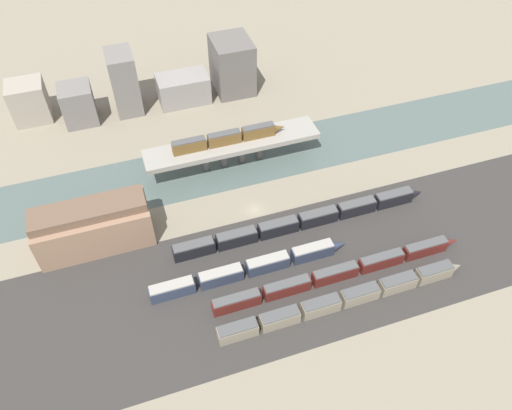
# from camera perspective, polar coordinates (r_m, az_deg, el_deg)

# --- Properties ---
(ground_plane) EXTENTS (400.00, 400.00, 0.00)m
(ground_plane) POSITION_cam_1_polar(r_m,az_deg,el_deg) (142.33, -0.17, -0.56)
(ground_plane) COLOR gray
(railbed_yard) EXTENTS (280.00, 42.00, 0.01)m
(railbed_yard) POSITION_cam_1_polar(r_m,az_deg,el_deg) (128.11, 3.25, -8.03)
(railbed_yard) COLOR #33302D
(railbed_yard) RESTS_ON ground
(river_water) EXTENTS (320.00, 23.04, 0.01)m
(river_water) POSITION_cam_1_polar(r_m,az_deg,el_deg) (156.98, -2.63, 4.86)
(river_water) COLOR #4C5B56
(river_water) RESTS_ON ground
(bridge) EXTENTS (53.74, 9.90, 8.38)m
(bridge) POSITION_cam_1_polar(r_m,az_deg,el_deg) (152.42, -2.72, 6.83)
(bridge) COLOR gray
(bridge) RESTS_ON ground
(train_on_bridge) EXTENTS (34.97, 2.63, 3.96)m
(train_on_bridge) POSITION_cam_1_polar(r_m,az_deg,el_deg) (150.07, -3.26, 7.69)
(train_on_bridge) COLOR brown
(train_on_bridge) RESTS_ON bridge
(train_yard_near) EXTENTS (64.18, 3.15, 3.98)m
(train_yard_near) POSITION_cam_1_polar(r_m,az_deg,el_deg) (123.50, 10.12, -10.53)
(train_yard_near) COLOR gray
(train_yard_near) RESTS_ON ground
(train_yard_mid) EXTENTS (67.62, 2.65, 3.98)m
(train_yard_mid) POSITION_cam_1_polar(r_m,az_deg,el_deg) (127.72, 9.53, -7.64)
(train_yard_mid) COLOR #5B1E19
(train_yard_mid) RESTS_ON ground
(train_yard_far) EXTENTS (52.10, 3.10, 3.98)m
(train_yard_far) POSITION_cam_1_polar(r_m,az_deg,el_deg) (126.76, -0.72, -7.27)
(train_yard_far) COLOR #2D384C
(train_yard_far) RESTS_ON ground
(train_yard_outer) EXTENTS (73.50, 3.11, 4.15)m
(train_yard_outer) POSITION_cam_1_polar(r_m,az_deg,el_deg) (137.27, 5.35, -1.86)
(train_yard_outer) COLOR black
(train_yard_outer) RESTS_ON ground
(warehouse_building) EXTENTS (29.40, 11.61, 13.90)m
(warehouse_building) POSITION_cam_1_polar(r_m,az_deg,el_deg) (136.17, -18.12, -2.32)
(warehouse_building) COLOR #937056
(warehouse_building) RESTS_ON ground
(city_block_far_left) EXTENTS (11.85, 10.71, 13.65)m
(city_block_far_left) POSITION_cam_1_polar(r_m,az_deg,el_deg) (187.07, -24.51, 10.72)
(city_block_far_left) COLOR gray
(city_block_far_left) RESTS_ON ground
(city_block_left) EXTENTS (10.60, 10.76, 13.16)m
(city_block_left) POSITION_cam_1_polar(r_m,az_deg,el_deg) (180.04, -19.66, 10.79)
(city_block_left) COLOR slate
(city_block_left) RESTS_ON ground
(city_block_center) EXTENTS (8.67, 12.50, 21.39)m
(city_block_center) POSITION_cam_1_polar(r_m,az_deg,el_deg) (179.07, -14.84, 13.43)
(city_block_center) COLOR slate
(city_block_center) RESTS_ON ground
(city_block_right) EXTENTS (17.72, 10.59, 9.93)m
(city_block_right) POSITION_cam_1_polar(r_m,az_deg,el_deg) (182.30, -8.30, 13.01)
(city_block_right) COLOR gray
(city_block_right) RESTS_ON ground
(city_block_far_right) EXTENTS (13.31, 15.88, 19.08)m
(city_block_far_right) POSITION_cam_1_polar(r_m,az_deg,el_deg) (184.99, -2.74, 15.67)
(city_block_far_right) COLOR #605B56
(city_block_far_right) RESTS_ON ground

